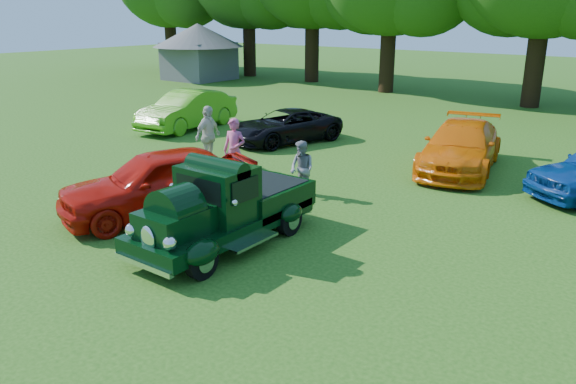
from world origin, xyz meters
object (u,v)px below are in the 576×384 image
Objects in this scene: back_car_orange at (461,147)px; spectator_white at (208,136)px; back_car_lime at (187,110)px; gazebo at (198,45)px; back_car_black at (285,126)px; spectator_grey at (302,169)px; hero_pickup at (225,210)px; red_convertible at (161,182)px; spectator_pink at (234,150)px.

back_car_orange is 7.86m from spectator_white.
back_car_lime is 0.75× the size of gazebo.
back_car_black is 2.93× the size of spectator_grey.
back_car_lime is 0.94× the size of back_car_orange.
hero_pickup is 3.00× the size of spectator_grey.
hero_pickup reaches higher than red_convertible.
back_car_black is 5.35m from spectator_pink.
spectator_pink is at bearing -51.48° from back_car_black.
hero_pickup is at bearing -43.07° from back_car_black.
red_convertible is 10.54m from back_car_lime.
red_convertible is at bearing -52.67° from back_car_lime.
spectator_white is at bearing -158.06° from back_car_orange.
hero_pickup is 0.94× the size of back_car_lime.
back_car_orange is at bearing 84.62° from red_convertible.
red_convertible is 4.52m from spectator_white.
back_car_orange is at bearing 32.90° from spectator_pink.
back_car_orange is (1.79, 8.65, -0.02)m from hero_pickup.
spectator_white reaches higher than back_car_black.
gazebo reaches higher than spectator_pink.
spectator_pink is (1.96, -4.97, 0.31)m from back_car_black.
spectator_grey is at bearing -127.16° from back_car_orange.
gazebo is at bearing 154.48° from spectator_grey.
back_car_lime is 6.23m from spectator_white.
red_convertible is 8.44m from back_car_black.
gazebo reaches higher than back_car_black.
gazebo reaches higher than hero_pickup.
back_car_lime is 2.48× the size of spectator_white.
red_convertible is 3.16m from spectator_pink.
red_convertible is at bearing -96.46° from spectator_pink.
back_car_lime is at bearing 46.68° from spectator_white.
spectator_white is (-6.53, -4.37, 0.23)m from back_car_orange.
hero_pickup is at bearing -45.66° from back_car_lime.
spectator_white is at bearing -71.15° from back_car_black.
back_car_lime is 2.59× the size of spectator_pink.
red_convertible is 1.00× the size of back_car_lime.
back_car_lime is at bearing 167.19° from spectator_grey.
back_car_lime is at bearing 171.15° from back_car_orange.
back_car_black is at bearing 169.72° from back_car_orange.
back_car_black is at bearing 128.47° from red_convertible.
back_car_lime is 3.21× the size of spectator_grey.
hero_pickup is 9.77m from back_car_black.
spectator_pink is at bearing 120.06° from red_convertible.
spectator_grey is at bearing 81.72° from red_convertible.
back_car_lime is 1.09× the size of back_car_black.
spectator_pink is (6.78, -4.55, 0.13)m from back_car_lime.
back_car_lime is (-9.70, 8.05, 0.03)m from hero_pickup.
gazebo is at bearing 161.13° from back_car_black.
hero_pickup is 1.02× the size of back_car_black.
red_convertible is 0.94× the size of back_car_orange.
back_car_lime is 11.51m from back_car_orange.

